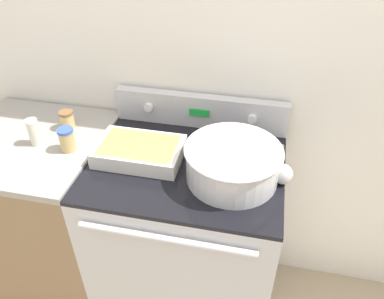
{
  "coord_description": "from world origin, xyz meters",
  "views": [
    {
      "loc": [
        0.27,
        -0.84,
        1.9
      ],
      "look_at": [
        0.02,
        0.33,
        1.01
      ],
      "focal_mm": 35.0,
      "sensor_mm": 36.0,
      "label": 1
    }
  ],
  "objects_px": {
    "spice_jar_brown_cap": "(67,120)",
    "mixing_bowl": "(233,162)",
    "spice_jar_blue_cap": "(67,139)",
    "ladle": "(282,173)",
    "spice_jar_white_cap": "(34,132)",
    "casserole_dish": "(140,151)"
  },
  "relations": [
    {
      "from": "ladle",
      "to": "spice_jar_brown_cap",
      "type": "bearing_deg",
      "value": 171.25
    },
    {
      "from": "casserole_dish",
      "to": "spice_jar_brown_cap",
      "type": "height_order",
      "value": "spice_jar_brown_cap"
    },
    {
      "from": "spice_jar_white_cap",
      "to": "ladle",
      "type": "bearing_deg",
      "value": -0.37
    },
    {
      "from": "spice_jar_blue_cap",
      "to": "spice_jar_brown_cap",
      "type": "height_order",
      "value": "spice_jar_blue_cap"
    },
    {
      "from": "ladle",
      "to": "spice_jar_white_cap",
      "type": "bearing_deg",
      "value": 179.63
    },
    {
      "from": "spice_jar_brown_cap",
      "to": "spice_jar_white_cap",
      "type": "height_order",
      "value": "spice_jar_white_cap"
    },
    {
      "from": "mixing_bowl",
      "to": "ladle",
      "type": "distance_m",
      "value": 0.19
    },
    {
      "from": "casserole_dish",
      "to": "ladle",
      "type": "bearing_deg",
      "value": -1.86
    },
    {
      "from": "spice_jar_blue_cap",
      "to": "spice_jar_white_cap",
      "type": "relative_size",
      "value": 0.86
    },
    {
      "from": "casserole_dish",
      "to": "mixing_bowl",
      "type": "bearing_deg",
      "value": -6.72
    },
    {
      "from": "casserole_dish",
      "to": "spice_jar_blue_cap",
      "type": "bearing_deg",
      "value": -175.59
    },
    {
      "from": "mixing_bowl",
      "to": "spice_jar_blue_cap",
      "type": "distance_m",
      "value": 0.69
    },
    {
      "from": "spice_jar_brown_cap",
      "to": "mixing_bowl",
      "type": "bearing_deg",
      "value": -12.76
    },
    {
      "from": "mixing_bowl",
      "to": "spice_jar_blue_cap",
      "type": "height_order",
      "value": "mixing_bowl"
    },
    {
      "from": "mixing_bowl",
      "to": "spice_jar_white_cap",
      "type": "distance_m",
      "value": 0.85
    },
    {
      "from": "mixing_bowl",
      "to": "ladle",
      "type": "bearing_deg",
      "value": 8.09
    },
    {
      "from": "casserole_dish",
      "to": "ladle",
      "type": "relative_size",
      "value": 1.29
    },
    {
      "from": "casserole_dish",
      "to": "spice_jar_blue_cap",
      "type": "distance_m",
      "value": 0.31
    },
    {
      "from": "spice_jar_brown_cap",
      "to": "spice_jar_white_cap",
      "type": "xyz_separation_m",
      "value": [
        -0.08,
        -0.14,
        0.02
      ]
    },
    {
      "from": "spice_jar_white_cap",
      "to": "spice_jar_brown_cap",
      "type": "bearing_deg",
      "value": 61.18
    },
    {
      "from": "spice_jar_blue_cap",
      "to": "spice_jar_white_cap",
      "type": "xyz_separation_m",
      "value": [
        -0.16,
        0.01,
        0.01
      ]
    },
    {
      "from": "spice_jar_brown_cap",
      "to": "spice_jar_white_cap",
      "type": "distance_m",
      "value": 0.16
    }
  ]
}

